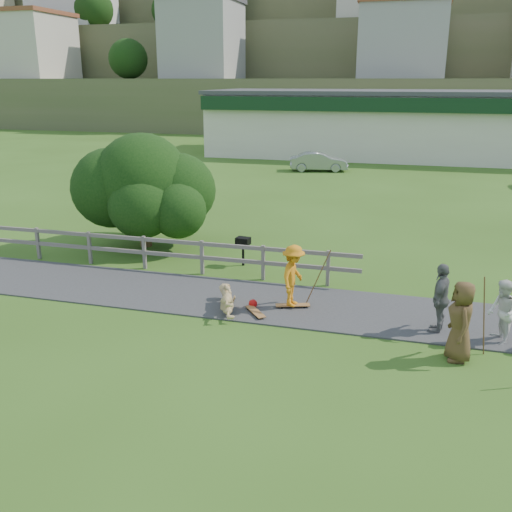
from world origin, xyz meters
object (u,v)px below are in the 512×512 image
at_px(skater_rider, 293,279).
at_px(tree, 144,198).
at_px(spectator_b, 441,298).
at_px(spectator_c, 461,321).
at_px(skater_fallen, 228,299).
at_px(bbq, 243,252).
at_px(spectator_a, 502,312).
at_px(car_silver, 319,162).

height_order(skater_rider, tree, tree).
distance_m(spectator_b, spectator_c, 1.44).
height_order(skater_rider, skater_fallen, skater_rider).
relative_size(tree, bbq, 5.72).
bearing_deg(skater_fallen, spectator_a, -22.06).
distance_m(spectator_a, car_silver, 26.29).
distance_m(spectator_b, car_silver, 25.65).
distance_m(car_silver, bbq, 20.95).
xyz_separation_m(skater_rider, skater_fallen, (-1.65, -0.61, -0.51)).
bearing_deg(spectator_a, spectator_b, -110.51).
height_order(spectator_a, spectator_b, spectator_b).
bearing_deg(spectator_c, skater_rider, -124.58).
bearing_deg(spectator_a, car_silver, -171.74).
bearing_deg(car_silver, spectator_b, -176.05).
bearing_deg(car_silver, spectator_c, -176.11).
bearing_deg(car_silver, skater_fallen, 171.84).
relative_size(skater_fallen, spectator_a, 1.17).
bearing_deg(spectator_b, bbq, -108.62).
distance_m(skater_rider, skater_fallen, 1.83).
distance_m(spectator_b, tree, 11.45).
distance_m(skater_fallen, spectator_b, 5.41).
relative_size(skater_fallen, spectator_b, 1.03).
bearing_deg(car_silver, tree, 158.74).
bearing_deg(spectator_a, tree, -124.79).
distance_m(skater_rider, spectator_a, 5.15).
bearing_deg(bbq, skater_rider, -47.24).
bearing_deg(tree, skater_fallen, -46.09).
distance_m(spectator_c, car_silver, 27.09).
xyz_separation_m(spectator_a, spectator_c, (-0.98, -1.15, 0.14)).
relative_size(spectator_b, bbq, 1.83).
relative_size(car_silver, tree, 0.70).
height_order(spectator_c, bbq, spectator_c).
xyz_separation_m(skater_fallen, bbq, (-0.73, 3.81, 0.15)).
distance_m(skater_fallen, tree, 7.20).
bearing_deg(bbq, spectator_c, -31.86).
relative_size(spectator_b, tree, 0.32).
bearing_deg(skater_rider, spectator_c, -107.72).
xyz_separation_m(skater_rider, spectator_a, (5.10, -0.73, -0.07)).
bearing_deg(bbq, spectator_a, -21.55).
distance_m(skater_fallen, spectator_c, 5.93).
height_order(car_silver, bbq, car_silver).
bearing_deg(spectator_a, skater_fallen, -101.73).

